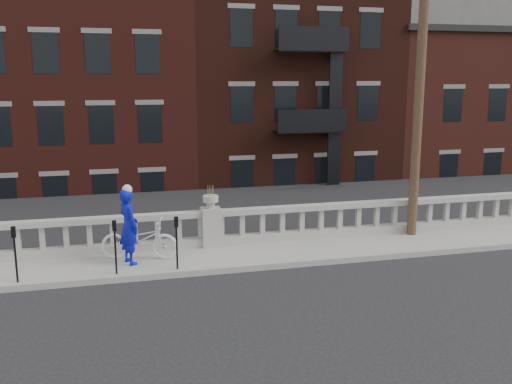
# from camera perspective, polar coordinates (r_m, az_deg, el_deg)

# --- Properties ---
(ground) EXTENTS (120.00, 120.00, 0.00)m
(ground) POSITION_cam_1_polar(r_m,az_deg,el_deg) (12.95, -1.39, -10.93)
(ground) COLOR black
(ground) RESTS_ON ground
(sidewalk) EXTENTS (32.00, 2.20, 0.15)m
(sidewalk) POSITION_cam_1_polar(r_m,az_deg,el_deg) (15.68, -3.88, -6.59)
(sidewalk) COLOR gray
(sidewalk) RESTS_ON ground
(balustrade) EXTENTS (28.00, 0.34, 1.03)m
(balustrade) POSITION_cam_1_polar(r_m,az_deg,el_deg) (16.42, -4.52, -3.70)
(balustrade) COLOR gray
(balustrade) RESTS_ON sidewalk
(planter_pedestal) EXTENTS (0.55, 0.55, 1.76)m
(planter_pedestal) POSITION_cam_1_polar(r_m,az_deg,el_deg) (16.37, -4.53, -3.06)
(planter_pedestal) COLOR gray
(planter_pedestal) RESTS_ON sidewalk
(lower_level) EXTENTS (80.00, 44.00, 20.80)m
(lower_level) POSITION_cam_1_polar(r_m,az_deg,el_deg) (34.93, -9.12, 7.62)
(lower_level) COLOR #605E59
(lower_level) RESTS_ON ground
(utility_pole) EXTENTS (1.60, 0.28, 10.00)m
(utility_pole) POSITION_cam_1_polar(r_m,az_deg,el_deg) (17.66, 16.15, 12.04)
(utility_pole) COLOR #422D1E
(utility_pole) RESTS_ON sidewalk
(parking_meter_a) EXTENTS (0.10, 0.09, 1.36)m
(parking_meter_a) POSITION_cam_1_polar(r_m,az_deg,el_deg) (14.55, -22.98, -5.17)
(parking_meter_a) COLOR black
(parking_meter_a) RESTS_ON sidewalk
(parking_meter_b) EXTENTS (0.10, 0.09, 1.36)m
(parking_meter_b) POSITION_cam_1_polar(r_m,az_deg,el_deg) (14.37, -13.92, -4.78)
(parking_meter_b) COLOR black
(parking_meter_b) RESTS_ON sidewalk
(parking_meter_c) EXTENTS (0.10, 0.09, 1.36)m
(parking_meter_c) POSITION_cam_1_polar(r_m,az_deg,el_deg) (14.45, -7.95, -4.45)
(parking_meter_c) COLOR black
(parking_meter_c) RESTS_ON sidewalk
(bicycle) EXTENTS (2.15, 1.22, 1.07)m
(bicycle) POSITION_cam_1_polar(r_m,az_deg,el_deg) (15.51, -11.59, -4.65)
(bicycle) COLOR white
(bicycle) RESTS_ON sidewalk
(cyclist) EXTENTS (0.72, 0.85, 1.98)m
(cyclist) POSITION_cam_1_polar(r_m,az_deg,el_deg) (15.08, -12.61, -3.38)
(cyclist) COLOR #0B12AA
(cyclist) RESTS_ON sidewalk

